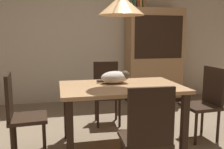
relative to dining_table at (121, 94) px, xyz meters
The scene contains 13 objects.
back_wall 2.41m from the dining_table, 92.61° to the left, with size 6.40×0.10×2.90m, color beige.
dining_table is the anchor object (origin of this frame).
chair_right_side 1.14m from the dining_table, ahead, with size 0.42×0.42×0.93m.
chair_near_front 0.89m from the dining_table, 90.28° to the right, with size 0.42×0.42×0.93m.
chair_far_back 0.89m from the dining_table, 89.62° to the left, with size 0.43×0.43×0.93m.
chair_left_side 1.14m from the dining_table, behind, with size 0.43×0.43×0.93m.
cat_sleeping 0.23m from the dining_table, 104.07° to the left, with size 0.39×0.27×0.16m.
pendant_lamp 1.01m from the dining_table, 45.00° to the left, with size 0.52×0.52×1.30m.
hutch_bookcase 2.29m from the dining_table, 58.35° to the left, with size 1.12×0.45×1.85m.
book_green_slim 2.47m from the dining_table, 68.62° to the left, with size 0.03×0.20×0.26m, color #427A4C.
book_red_tall 2.50m from the dining_table, 67.38° to the left, with size 0.04×0.22×0.28m, color #B73833.
book_yellow_short 2.49m from the dining_table, 65.96° to the left, with size 0.04×0.20×0.18m, color gold.
book_brown_thick 2.52m from the dining_table, 64.28° to the left, with size 0.06×0.24×0.22m, color brown.
Camera 1 is at (-0.62, -2.36, 1.32)m, focal length 39.69 mm.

